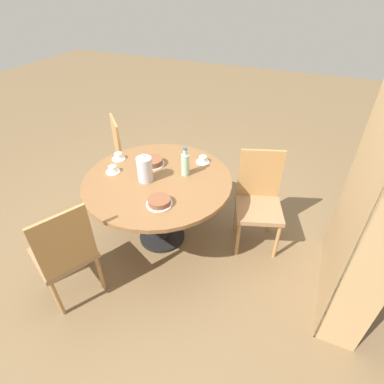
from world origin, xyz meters
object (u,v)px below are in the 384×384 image
object	(u,v)px
bookshelf	(370,207)
cup_b	(118,157)
cup_a	(203,160)
cake_second	(159,202)
water_bottle	(185,164)
chair_a	(65,252)
chair_b	(259,199)
chair_c	(130,155)
coffee_pot	(145,169)
cup_c	(113,170)
cake_main	(152,162)

from	to	relation	value
bookshelf	cup_b	bearing A→B (deg)	86.57
bookshelf	cup_a	distance (m)	1.45
cake_second	water_bottle	bearing A→B (deg)	178.57
water_bottle	cake_second	world-z (taller)	water_bottle
cake_second	cup_a	xyz separation A→B (m)	(-0.74, 0.08, -0.00)
chair_a	chair_b	xyz separation A→B (m)	(-1.23, 1.21, 0.00)
chair_b	water_bottle	distance (m)	0.77
cup_a	chair_a	bearing A→B (deg)	-25.57
bookshelf	cup_b	xyz separation A→B (m)	(-0.13, -2.17, -0.16)
chair_c	coffee_pot	size ratio (longest dim) A/B	3.58
water_bottle	cup_a	world-z (taller)	water_bottle
bookshelf	cup_a	bearing A→B (deg)	73.98
chair_b	bookshelf	bearing A→B (deg)	-41.65
water_bottle	cup_c	distance (m)	0.67
cake_main	cup_a	xyz separation A→B (m)	(-0.23, 0.43, -0.01)
chair_b	cup_a	distance (m)	0.65
cake_main	cup_b	distance (m)	0.36
cake_second	cup_c	bearing A→B (deg)	-112.36
water_bottle	cup_a	xyz separation A→B (m)	(-0.26, 0.07, -0.08)
chair_c	water_bottle	xyz separation A→B (m)	(0.45, 0.91, 0.34)
chair_c	cup_c	distance (m)	0.78
water_bottle	cup_b	size ratio (longest dim) A/B	2.06
cake_main	chair_a	bearing A→B (deg)	-10.17
bookshelf	cup_c	size ratio (longest dim) A/B	14.55
cake_main	cup_c	bearing A→B (deg)	-46.62
chair_b	water_bottle	world-z (taller)	water_bottle
bookshelf	cake_second	world-z (taller)	bookshelf
water_bottle	cake_main	distance (m)	0.37
water_bottle	cake_main	bearing A→B (deg)	-94.66
chair_a	cup_b	xyz separation A→B (m)	(-1.02, -0.17, 0.26)
chair_a	chair_b	world-z (taller)	same
chair_b	cake_main	distance (m)	1.07
cup_a	cup_c	size ratio (longest dim) A/B	1.00
chair_c	cake_second	distance (m)	1.32
cake_second	cup_b	xyz separation A→B (m)	(-0.47, -0.71, -0.00)
cup_a	bookshelf	bearing A→B (deg)	73.98
cake_second	cup_a	world-z (taller)	cup_a
chair_b	cake_main	bearing A→B (deg)	170.95
chair_a	bookshelf	size ratio (longest dim) A/B	0.50
coffee_pot	cup_b	size ratio (longest dim) A/B	2.01
chair_a	cup_a	size ratio (longest dim) A/B	7.21
chair_a	cake_main	bearing A→B (deg)	-164.06
coffee_pot	cake_second	size ratio (longest dim) A/B	1.25
cup_b	cup_c	size ratio (longest dim) A/B	1.00
chair_a	coffee_pot	distance (m)	0.92
cup_c	water_bottle	bearing A→B (deg)	109.64
chair_b	cup_c	bearing A→B (deg)	179.68
coffee_pot	cup_a	bearing A→B (deg)	144.08
chair_c	bookshelf	size ratio (longest dim) A/B	0.50
chair_b	cake_second	xyz separation A→B (m)	(0.68, -0.67, 0.26)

